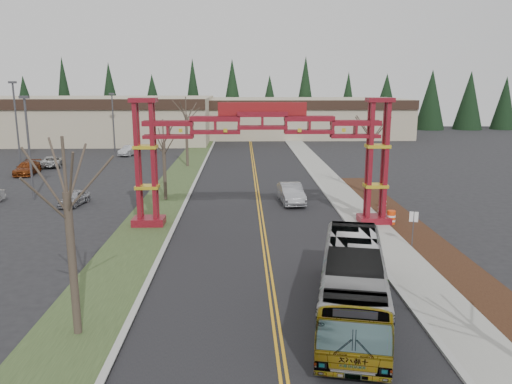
{
  "coord_description": "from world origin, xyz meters",
  "views": [
    {
      "loc": [
        -1.37,
        -16.12,
        9.85
      ],
      "look_at": [
        -0.58,
        12.37,
        3.62
      ],
      "focal_mm": 35.0,
      "sensor_mm": 36.0,
      "label": 1
    }
  ],
  "objects_px": {
    "transit_bus": "(353,283)",
    "retail_building_east": "(301,117)",
    "retail_building_west": "(77,119)",
    "silver_sedan": "(291,193)",
    "bare_tree_median_far": "(186,115)",
    "bare_tree_right_far": "(371,131)",
    "street_sign": "(413,222)",
    "parked_car_far_a": "(130,150)",
    "light_pole_mid": "(16,117)",
    "gateway_arch": "(262,141)",
    "light_pole_far": "(113,118)",
    "light_pole_near": "(28,141)",
    "barrel_north": "(383,203)",
    "parked_car_near_a": "(74,198)",
    "parked_car_mid_a": "(27,168)",
    "barrel_south": "(391,218)",
    "barrel_mid": "(381,209)",
    "bare_tree_median_mid": "(164,143)",
    "bare_tree_median_near": "(67,193)",
    "parked_car_far_b": "(52,161)"
  },
  "relations": [
    {
      "from": "silver_sedan",
      "to": "parked_car_mid_a",
      "type": "distance_m",
      "value": 31.2
    },
    {
      "from": "street_sign",
      "to": "barrel_north",
      "type": "distance_m",
      "value": 9.74
    },
    {
      "from": "retail_building_east",
      "to": "parked_car_far_b",
      "type": "bearing_deg",
      "value": -133.7
    },
    {
      "from": "bare_tree_median_far",
      "to": "barrel_north",
      "type": "height_order",
      "value": "bare_tree_median_far"
    },
    {
      "from": "bare_tree_right_far",
      "to": "light_pole_mid",
      "type": "xyz_separation_m",
      "value": [
        -39.0,
        18.26,
        0.14
      ]
    },
    {
      "from": "retail_building_west",
      "to": "retail_building_east",
      "type": "relative_size",
      "value": 1.21
    },
    {
      "from": "silver_sedan",
      "to": "light_pole_near",
      "type": "distance_m",
      "value": 22.65
    },
    {
      "from": "retail_building_east",
      "to": "bare_tree_median_mid",
      "type": "xyz_separation_m",
      "value": [
        -18.0,
        -54.06,
        1.43
      ]
    },
    {
      "from": "gateway_arch",
      "to": "bare_tree_median_mid",
      "type": "distance_m",
      "value": 11.28
    },
    {
      "from": "retail_building_west",
      "to": "bare_tree_median_far",
      "type": "xyz_separation_m",
      "value": [
        22.0,
        -28.42,
        2.39
      ]
    },
    {
      "from": "parked_car_near_a",
      "to": "light_pole_far",
      "type": "height_order",
      "value": "light_pole_far"
    },
    {
      "from": "parked_car_near_a",
      "to": "parked_car_far_b",
      "type": "xyz_separation_m",
      "value": [
        -9.1,
        19.75,
        0.04
      ]
    },
    {
      "from": "parked_car_mid_a",
      "to": "barrel_mid",
      "type": "relative_size",
      "value": 4.98
    },
    {
      "from": "light_pole_far",
      "to": "transit_bus",
      "type": "bearing_deg",
      "value": -66.27
    },
    {
      "from": "light_pole_near",
      "to": "light_pole_far",
      "type": "bearing_deg",
      "value": 90.85
    },
    {
      "from": "transit_bus",
      "to": "retail_building_east",
      "type": "bearing_deg",
      "value": 96.94
    },
    {
      "from": "parked_car_far_b",
      "to": "street_sign",
      "type": "distance_m",
      "value": 45.75
    },
    {
      "from": "bare_tree_median_far",
      "to": "light_pole_far",
      "type": "height_order",
      "value": "light_pole_far"
    },
    {
      "from": "parked_car_far_b",
      "to": "gateway_arch",
      "type": "bearing_deg",
      "value": 119.17
    },
    {
      "from": "parked_car_mid_a",
      "to": "light_pole_mid",
      "type": "relative_size",
      "value": 0.48
    },
    {
      "from": "retail_building_west",
      "to": "parked_car_near_a",
      "type": "xyz_separation_m",
      "value": [
        14.75,
        -47.7,
        -3.14
      ]
    },
    {
      "from": "silver_sedan",
      "to": "parked_car_mid_a",
      "type": "height_order",
      "value": "silver_sedan"
    },
    {
      "from": "retail_building_west",
      "to": "parked_car_mid_a",
      "type": "relative_size",
      "value": 9.5
    },
    {
      "from": "parked_car_mid_a",
      "to": "gateway_arch",
      "type": "bearing_deg",
      "value": -44.14
    },
    {
      "from": "silver_sedan",
      "to": "bare_tree_median_far",
      "type": "distance_m",
      "value": 22.43
    },
    {
      "from": "street_sign",
      "to": "silver_sedan",
      "type": "bearing_deg",
      "value": 117.8
    },
    {
      "from": "retail_building_west",
      "to": "transit_bus",
      "type": "distance_m",
      "value": 75.94
    },
    {
      "from": "street_sign",
      "to": "gateway_arch",
      "type": "bearing_deg",
      "value": 149.24
    },
    {
      "from": "parked_car_mid_a",
      "to": "barrel_south",
      "type": "bearing_deg",
      "value": -36.35
    },
    {
      "from": "light_pole_near",
      "to": "barrel_north",
      "type": "bearing_deg",
      "value": -8.09
    },
    {
      "from": "light_pole_far",
      "to": "barrel_mid",
      "type": "xyz_separation_m",
      "value": [
        29.12,
        -36.19,
        -4.43
      ]
    },
    {
      "from": "gateway_arch",
      "to": "light_pole_far",
      "type": "xyz_separation_m",
      "value": [
        -19.91,
        38.59,
        -1.07
      ]
    },
    {
      "from": "bare_tree_median_far",
      "to": "light_pole_mid",
      "type": "bearing_deg",
      "value": 173.22
    },
    {
      "from": "silver_sedan",
      "to": "street_sign",
      "type": "distance_m",
      "value": 13.46
    },
    {
      "from": "bare_tree_right_far",
      "to": "street_sign",
      "type": "relative_size",
      "value": 3.49
    },
    {
      "from": "bare_tree_median_mid",
      "to": "street_sign",
      "type": "xyz_separation_m",
      "value": [
        16.96,
        -13.22,
        -3.31
      ]
    },
    {
      "from": "parked_car_near_a",
      "to": "parked_car_far_a",
      "type": "xyz_separation_m",
      "value": [
        -1.84,
        29.16,
        0.09
      ]
    },
    {
      "from": "transit_bus",
      "to": "bare_tree_median_far",
      "type": "relative_size",
      "value": 1.3
    },
    {
      "from": "light_pole_far",
      "to": "bare_tree_median_near",
      "type": "bearing_deg",
      "value": -77.6
    },
    {
      "from": "light_pole_near",
      "to": "light_pole_mid",
      "type": "bearing_deg",
      "value": 115.98
    },
    {
      "from": "barrel_south",
      "to": "retail_building_east",
      "type": "bearing_deg",
      "value": 89.18
    },
    {
      "from": "bare_tree_median_mid",
      "to": "bare_tree_right_far",
      "type": "distance_m",
      "value": 18.11
    },
    {
      "from": "bare_tree_median_near",
      "to": "street_sign",
      "type": "height_order",
      "value": "bare_tree_median_near"
    },
    {
      "from": "barrel_south",
      "to": "light_pole_far",
      "type": "bearing_deg",
      "value": 126.62
    },
    {
      "from": "parked_car_far_a",
      "to": "light_pole_mid",
      "type": "distance_m",
      "value": 14.92
    },
    {
      "from": "silver_sedan",
      "to": "barrel_north",
      "type": "relative_size",
      "value": 5.48
    },
    {
      "from": "gateway_arch",
      "to": "light_pole_far",
      "type": "distance_m",
      "value": 43.44
    },
    {
      "from": "transit_bus",
      "to": "retail_building_west",
      "type": "bearing_deg",
      "value": 127.99
    },
    {
      "from": "bare_tree_median_far",
      "to": "barrel_mid",
      "type": "relative_size",
      "value": 8.56
    },
    {
      "from": "silver_sedan",
      "to": "barrel_south",
      "type": "xyz_separation_m",
      "value": [
        6.41,
        -7.0,
        -0.28
      ]
    }
  ]
}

